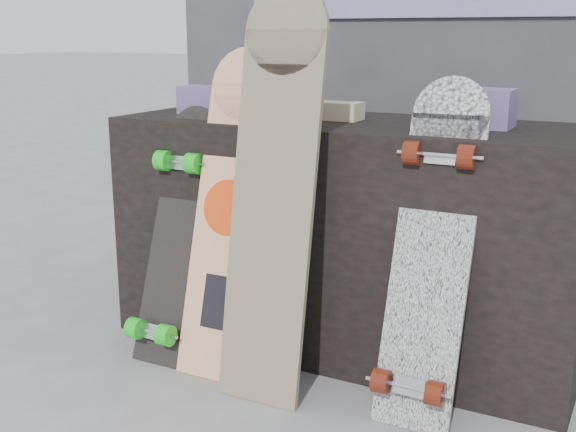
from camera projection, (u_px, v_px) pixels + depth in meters
The scene contains 10 objects.
ground at pixel (281, 400), 2.21m from camera, with size 60.00×60.00×0.00m, color slate.
vendor_table at pixel (348, 235), 2.54m from camera, with size 1.60×0.60×0.80m, color black.
booth at pixel (430, 30), 3.09m from camera, with size 2.40×0.22×2.20m.
merch_box_purple at pixel (206, 100), 2.65m from camera, with size 0.18×0.12×0.10m, color #59346B.
merch_box_small at pixel (490, 108), 2.25m from camera, with size 0.14×0.14×0.12m, color #59346B.
merch_box_flat at pixel (330, 110), 2.48m from camera, with size 0.22×0.10×0.06m, color #D1B78C.
longboard_geisha at pixel (230, 203), 2.34m from camera, with size 0.24×0.31×1.05m.
longboard_celtic at pixel (274, 183), 2.14m from camera, with size 0.27×0.24×1.23m.
longboard_cascadia at pixel (432, 247), 2.04m from camera, with size 0.23×0.37×0.97m.
skateboard_dark at pixel (175, 231), 2.45m from camera, with size 0.19×0.36×0.85m.
Camera 1 is at (0.95, -1.76, 1.09)m, focal length 45.00 mm.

